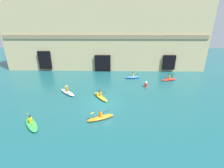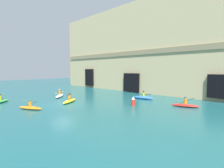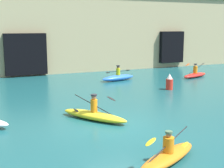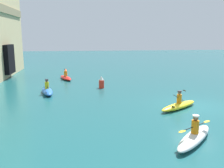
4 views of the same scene
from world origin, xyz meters
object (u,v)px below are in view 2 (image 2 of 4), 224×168
at_px(kayak_yellow, 70,101).
at_px(kayak_white, 60,96).
at_px(kayak_green, 0,101).
at_px(marker_buoy, 133,101).
at_px(kayak_red, 185,105).
at_px(kayak_blue, 143,97).
at_px(kayak_orange, 30,107).

bearing_deg(kayak_yellow, kayak_white, -138.05).
xyz_separation_m(kayak_white, kayak_green, (-1.17, -7.71, -0.04)).
height_order(kayak_yellow, marker_buoy, kayak_yellow).
distance_m(kayak_green, kayak_red, 22.88).
xyz_separation_m(kayak_green, kayak_blue, (11.47, 15.33, 0.05)).
distance_m(kayak_yellow, marker_buoy, 8.25).
relative_size(kayak_green, marker_buoy, 2.68).
distance_m(kayak_blue, marker_buoy, 4.84).
height_order(kayak_green, marker_buoy, kayak_green).
bearing_deg(marker_buoy, kayak_white, -165.58).
bearing_deg(kayak_orange, kayak_yellow, 69.66).
height_order(kayak_yellow, kayak_red, kayak_red).
distance_m(kayak_white, kayak_green, 7.80).
xyz_separation_m(kayak_blue, marker_buoy, (1.65, -4.55, 0.25)).
xyz_separation_m(kayak_orange, kayak_green, (-6.65, -1.30, -0.00)).
bearing_deg(kayak_blue, kayak_red, 156.77).
bearing_deg(kayak_green, kayak_white, -49.38).
height_order(kayak_orange, kayak_red, kayak_red).
bearing_deg(kayak_yellow, kayak_red, 90.00).
relative_size(kayak_yellow, kayak_green, 1.12).
bearing_deg(kayak_green, kayak_blue, -77.57).
xyz_separation_m(kayak_white, marker_buoy, (11.95, 3.07, 0.25)).
xyz_separation_m(kayak_orange, kayak_blue, (4.82, 14.03, 0.04)).
relative_size(kayak_white, kayak_red, 1.00).
bearing_deg(kayak_red, marker_buoy, 15.86).
bearing_deg(kayak_orange, kayak_red, 22.58).
xyz_separation_m(kayak_green, kayak_red, (17.95, 14.18, 0.02)).
bearing_deg(kayak_orange, kayak_green, 164.87).
xyz_separation_m(kayak_orange, marker_buoy, (6.47, 9.49, 0.29)).
distance_m(kayak_orange, kayak_blue, 14.84).
relative_size(kayak_orange, kayak_blue, 0.96).
bearing_deg(kayak_blue, kayak_orange, 57.87).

